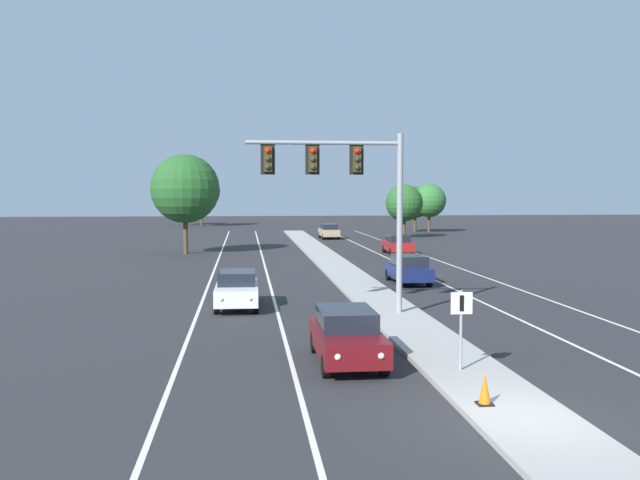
% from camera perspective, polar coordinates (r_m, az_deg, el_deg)
% --- Properties ---
extents(ground_plane, '(260.00, 260.00, 0.00)m').
position_cam_1_polar(ground_plane, '(16.37, 16.31, -14.11)').
color(ground_plane, '#28282B').
extents(median_island, '(2.40, 110.00, 0.15)m').
position_cam_1_polar(median_island, '(33.29, 4.38, -4.61)').
color(median_island, '#9E9B93').
rests_on(median_island, ground).
extents(lane_stripe_oncoming_center, '(0.14, 100.00, 0.01)m').
position_cam_1_polar(lane_stripe_oncoming_center, '(39.71, -4.17, -3.32)').
color(lane_stripe_oncoming_center, silver).
rests_on(lane_stripe_oncoming_center, ground).
extents(lane_stripe_receding_center, '(0.14, 100.00, 0.01)m').
position_cam_1_polar(lane_stripe_receding_center, '(41.11, 9.05, -3.11)').
color(lane_stripe_receding_center, silver).
rests_on(lane_stripe_receding_center, ground).
extents(edge_stripe_left, '(0.14, 100.00, 0.01)m').
position_cam_1_polar(edge_stripe_left, '(39.73, -8.94, -3.36)').
color(edge_stripe_left, silver).
rests_on(edge_stripe_left, ground).
extents(edge_stripe_right, '(0.14, 100.00, 0.01)m').
position_cam_1_polar(edge_stripe_right, '(42.09, 13.40, -3.01)').
color(edge_stripe_right, silver).
rests_on(edge_stripe_right, ground).
extents(overhead_signal_mast, '(6.28, 0.44, 7.20)m').
position_cam_1_polar(overhead_signal_mast, '(27.94, 2.25, 4.77)').
color(overhead_signal_mast, gray).
rests_on(overhead_signal_mast, median_island).
extents(median_sign_post, '(0.60, 0.10, 2.20)m').
position_cam_1_polar(median_sign_post, '(19.62, 11.40, -6.24)').
color(median_sign_post, gray).
rests_on(median_sign_post, median_island).
extents(car_oncoming_darkred, '(1.83, 4.48, 1.58)m').
position_cam_1_polar(car_oncoming_darkred, '(20.78, 2.19, -7.74)').
color(car_oncoming_darkred, '#5B0F14').
rests_on(car_oncoming_darkred, ground).
extents(car_oncoming_white, '(1.85, 4.48, 1.58)m').
position_cam_1_polar(car_oncoming_white, '(30.69, -6.77, -3.96)').
color(car_oncoming_white, silver).
rests_on(car_oncoming_white, ground).
extents(car_receding_navy, '(1.84, 4.48, 1.58)m').
position_cam_1_polar(car_receding_navy, '(38.61, 7.20, -2.33)').
color(car_receding_navy, '#141E4C').
rests_on(car_receding_navy, ground).
extents(car_receding_red, '(1.84, 4.48, 1.58)m').
position_cam_1_polar(car_receding_red, '(56.65, 6.32, -0.32)').
color(car_receding_red, maroon).
rests_on(car_receding_red, ground).
extents(car_receding_tan, '(1.88, 4.49, 1.58)m').
position_cam_1_polar(car_receding_tan, '(74.77, 0.73, 0.74)').
color(car_receding_tan, tan).
rests_on(car_receding_tan, ground).
extents(traffic_cone_median_nose, '(0.36, 0.36, 0.74)m').
position_cam_1_polar(traffic_cone_median_nose, '(16.86, 13.24, -11.72)').
color(traffic_cone_median_nose, black).
rests_on(traffic_cone_median_nose, median_island).
extents(tree_far_right_c, '(3.93, 3.93, 5.69)m').
position_cam_1_polar(tree_far_right_c, '(87.79, 7.74, 3.07)').
color(tree_far_right_c, '#4C3823').
rests_on(tree_far_right_c, ground).
extents(tree_far_right_a, '(4.02, 4.02, 5.81)m').
position_cam_1_polar(tree_far_right_a, '(76.27, 6.86, 3.00)').
color(tree_far_right_a, '#4C3823').
rests_on(tree_far_right_a, ground).
extents(tree_far_left_a, '(5.33, 5.33, 7.72)m').
position_cam_1_polar(tree_far_left_a, '(102.71, -9.61, 3.92)').
color(tree_far_left_a, '#4C3823').
rests_on(tree_far_left_a, ground).
extents(tree_far_left_b, '(3.97, 3.97, 5.75)m').
position_cam_1_polar(tree_far_left_b, '(107.10, -10.91, 3.21)').
color(tree_far_left_b, '#4C3823').
rests_on(tree_far_left_b, ground).
extents(tree_far_left_c, '(5.55, 5.55, 8.03)m').
position_cam_1_polar(tree_far_left_c, '(57.57, -10.91, 4.11)').
color(tree_far_left_c, '#4C3823').
rests_on(tree_far_left_c, ground).
extents(tree_far_right_b, '(4.13, 4.13, 5.98)m').
position_cam_1_polar(tree_far_right_b, '(87.46, 8.87, 3.18)').
color(tree_far_right_b, '#4C3823').
rests_on(tree_far_right_b, ground).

